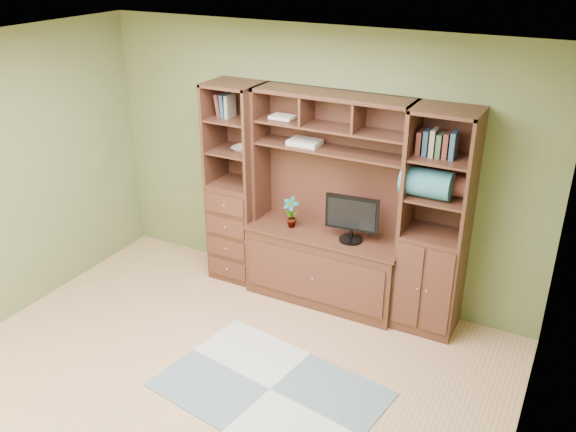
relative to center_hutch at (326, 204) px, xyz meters
The scene contains 11 objects.
room 1.77m from the center_hutch, 98.07° to the right, with size 4.60×4.10×2.64m.
center_hutch is the anchor object (origin of this frame).
left_tower 1.00m from the center_hutch, behind, with size 0.50×0.45×2.05m, color #462418.
right_tower 1.03m from the center_hutch, ahead, with size 0.55×0.45×2.05m, color #462418.
rug 1.77m from the center_hutch, 82.35° to the right, with size 1.71×1.14×0.01m, color #969C9C.
monitor 0.28m from the center_hutch, ahead, with size 0.50×0.22×0.61m, color black.
orchid 0.37m from the center_hutch, behind, with size 0.16×0.11×0.31m, color #B56C3D.
magazines 0.61m from the center_hutch, 161.25° to the left, with size 0.29×0.21×0.05m, color beige.
bowl 1.00m from the center_hutch, behind, with size 0.19×0.19×0.05m, color beige.
blanket_teal 1.00m from the center_hutch, ahead, with size 0.42×0.24×0.24m, color #30707F.
blanket_red 1.14m from the center_hutch, ahead, with size 0.33×0.19×0.19m, color brown.
Camera 1 is at (2.34, -3.02, 3.30)m, focal length 38.00 mm.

